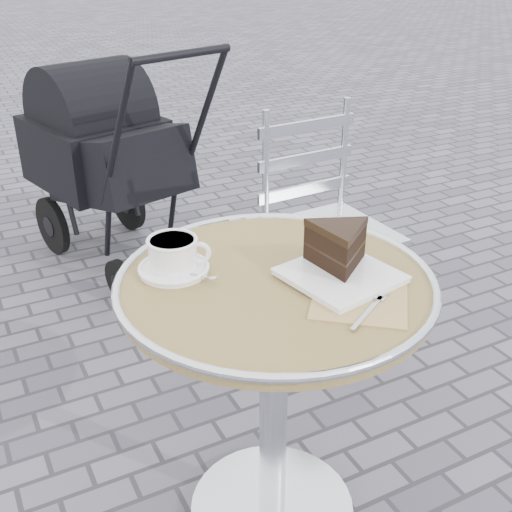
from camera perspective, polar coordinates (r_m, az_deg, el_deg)
name	(u,v)px	position (r m, az deg, el deg)	size (l,w,h in m)	color
ground	(272,511)	(1.90, 1.41, -21.74)	(80.00, 80.00, 0.00)	slate
cafe_table	(275,341)	(1.51, 1.66, -7.53)	(0.72, 0.72, 0.74)	silver
cappuccino_set	(174,257)	(1.45, -7.30, -0.10)	(0.16, 0.18, 0.08)	white
cake_plate_set	(340,253)	(1.43, 7.46, 0.29)	(0.28, 0.36, 0.12)	tan
bistro_chair	(316,201)	(2.33, 5.40, 4.87)	(0.42, 0.42, 0.89)	silver
baby_stroller	(109,163)	(3.02, -12.92, 8.04)	(0.69, 1.08, 1.04)	black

